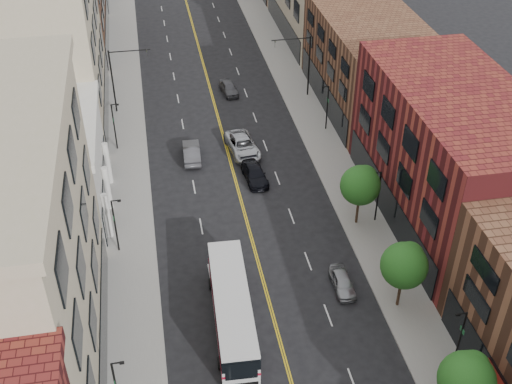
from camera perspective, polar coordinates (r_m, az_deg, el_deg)
sidewalk_left at (r=62.87m, az=-11.26°, el=1.49°), size 4.00×110.00×0.15m
sidewalk_right at (r=65.10m, az=6.54°, el=3.31°), size 4.00×110.00×0.15m
bldg_l_white at (r=58.15m, az=-18.49°, el=1.74°), size 10.00×14.00×8.00m
bldg_l_far_a at (r=70.90m, az=-18.12°, el=12.73°), size 10.00×20.00×18.00m
bldg_r_mid at (r=55.86m, az=16.96°, el=3.03°), size 10.00×22.00×12.00m
bldg_r_far_a at (r=73.16m, az=10.01°, el=11.24°), size 10.00×20.00×10.00m
tree_r_1 at (r=40.93m, az=18.30°, el=-15.39°), size 3.40×3.40×5.59m
tree_r_2 at (r=46.92m, az=13.11°, el=-6.23°), size 3.40×3.40×5.59m
tree_r_3 at (r=54.11m, az=9.33°, el=0.71°), size 3.40×3.40×5.59m
lamp_l_2 at (r=52.31m, az=-12.40°, el=-2.70°), size 0.81×0.55×5.05m
lamp_l_3 at (r=65.67m, az=-12.48°, el=5.92°), size 0.81×0.55×5.05m
lamp_r_1 at (r=44.55m, az=17.67°, el=-12.14°), size 0.81×0.55×5.05m
lamp_r_2 at (r=55.22m, az=10.78°, el=-0.14°), size 0.81×0.55×5.05m
lamp_r_3 at (r=68.01m, az=6.33°, el=7.68°), size 0.81×0.55×5.05m
signal_mast_left at (r=72.00m, az=-12.13°, el=10.25°), size 4.49×0.18×7.20m
signal_mast_right at (r=74.01m, az=4.20°, el=11.69°), size 4.49×0.18×7.20m
city_bus at (r=46.10m, az=-2.15°, el=-10.16°), size 3.17×11.62×2.96m
car_parked_far at (r=49.85m, az=7.69°, el=-7.93°), size 1.54×3.74×1.27m
car_lane_behind at (r=64.12m, az=-5.75°, el=3.56°), size 1.83×4.76×1.55m
car_lane_a at (r=60.74m, az=-0.13°, el=1.62°), size 2.30×4.80×1.35m
car_lane_b at (r=64.78m, az=-1.20°, el=4.15°), size 3.42×6.13×1.62m
car_lane_c at (r=76.29m, az=-2.45°, el=9.23°), size 2.14×4.19×1.37m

